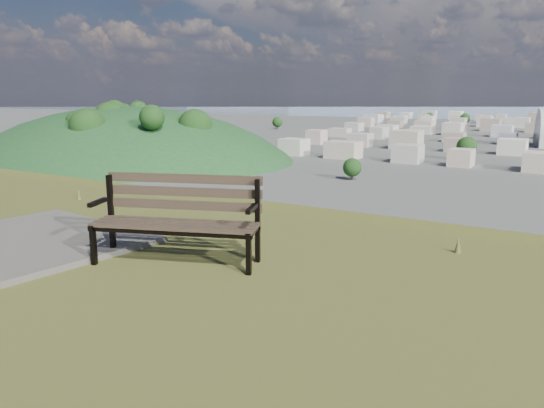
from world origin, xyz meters
The scene contains 4 objects.
park_bench centered at (-0.16, 1.31, 25.53)m, with size 1.87×1.16×0.93m.
grass_tufts centered at (-0.13, -0.44, 25.11)m, with size 12.49×7.38×0.28m.
green_wooded_hill centered at (-161.49, 153.60, 0.12)m, with size 166.08×132.86×83.04m.
city_trees centered at (-26.39, 319.00, 4.83)m, with size 406.52×387.20×9.98m.
Camera 1 is at (3.62, -2.95, 26.82)m, focal length 35.00 mm.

